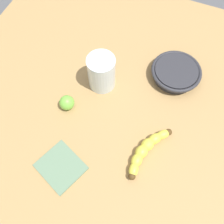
{
  "coord_description": "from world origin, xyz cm",
  "views": [
    {
      "loc": [
        -11.33,
        33.18,
        75.07
      ],
      "look_at": [
        1.65,
        1.31,
        5.0
      ],
      "focal_mm": 39.75,
      "sensor_mm": 36.0,
      "label": 1
    }
  ],
  "objects_px": {
    "banana": "(146,150)",
    "smoothie_glass": "(102,73)",
    "lime_fruit": "(67,103)",
    "ceramic_bowl": "(176,73)"
  },
  "relations": [
    {
      "from": "smoothie_glass",
      "to": "ceramic_bowl",
      "type": "height_order",
      "value": "smoothie_glass"
    },
    {
      "from": "banana",
      "to": "smoothie_glass",
      "type": "distance_m",
      "value": 0.28
    },
    {
      "from": "smoothie_glass",
      "to": "lime_fruit",
      "type": "height_order",
      "value": "smoothie_glass"
    },
    {
      "from": "banana",
      "to": "lime_fruit",
      "type": "bearing_deg",
      "value": -80.87
    },
    {
      "from": "banana",
      "to": "lime_fruit",
      "type": "relative_size",
      "value": 3.88
    },
    {
      "from": "banana",
      "to": "smoothie_glass",
      "type": "xyz_separation_m",
      "value": [
        0.22,
        -0.17,
        0.04
      ]
    },
    {
      "from": "banana",
      "to": "smoothie_glass",
      "type": "relative_size",
      "value": 1.52
    },
    {
      "from": "ceramic_bowl",
      "to": "smoothie_glass",
      "type": "bearing_deg",
      "value": 28.29
    },
    {
      "from": "lime_fruit",
      "to": "banana",
      "type": "bearing_deg",
      "value": 170.17
    },
    {
      "from": "banana",
      "to": "ceramic_bowl",
      "type": "height_order",
      "value": "ceramic_bowl"
    }
  ]
}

